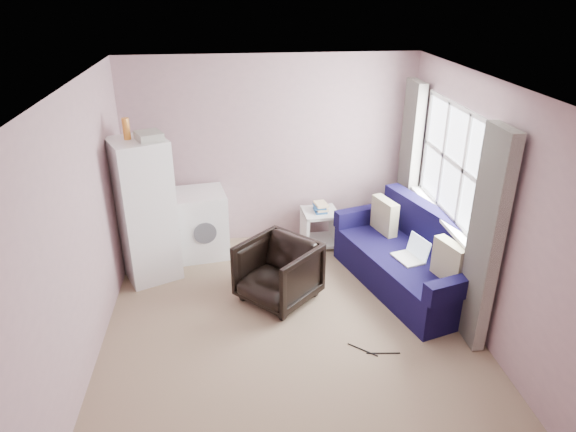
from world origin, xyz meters
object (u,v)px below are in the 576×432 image
at_px(washing_machine, 202,222).
at_px(side_table, 320,225).
at_px(armchair, 278,269).
at_px(sofa, 412,260).
at_px(fridge, 145,210).

bearing_deg(washing_machine, side_table, -7.25).
xyz_separation_m(armchair, side_table, (0.69, 1.24, -0.09)).
xyz_separation_m(side_table, sofa, (0.90, -1.12, 0.03)).
height_order(armchair, fridge, fridge).
height_order(fridge, side_table, fridge).
bearing_deg(side_table, sofa, -51.08).
relative_size(fridge, sofa, 0.90).
distance_m(fridge, washing_machine, 0.88).
distance_m(fridge, sofa, 3.17).
distance_m(armchair, side_table, 1.42).
distance_m(washing_machine, side_table, 1.57).
xyz_separation_m(fridge, washing_machine, (0.61, 0.48, -0.42)).
bearing_deg(sofa, side_table, 112.44).
xyz_separation_m(fridge, sofa, (3.07, -0.59, -0.54)).
bearing_deg(fridge, washing_machine, 13.85).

